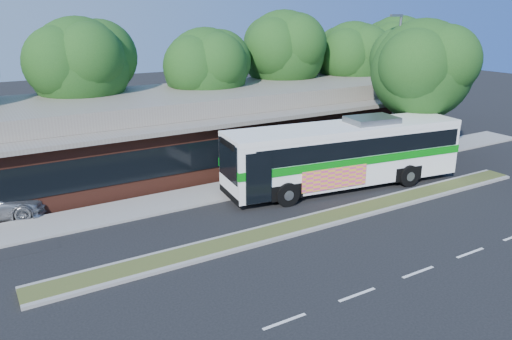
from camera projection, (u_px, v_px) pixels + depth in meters
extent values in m
plane|color=black|center=(332.00, 225.00, 22.63)|extent=(120.00, 120.00, 0.00)
cube|color=#444A1F|center=(324.00, 219.00, 23.09)|extent=(26.00, 1.10, 0.15)
cube|color=gray|center=(259.00, 184.00, 27.83)|extent=(44.00, 2.60, 0.12)
cube|color=#54251A|center=(207.00, 133.00, 32.75)|extent=(32.00, 10.00, 3.20)
cube|color=gray|center=(206.00, 107.00, 32.22)|extent=(33.20, 11.20, 0.24)
cube|color=gray|center=(206.00, 97.00, 32.03)|extent=(30.00, 8.00, 1.00)
cube|color=black|center=(245.00, 149.00, 28.61)|extent=(30.00, 0.06, 1.60)
cylinder|color=slate|center=(395.00, 91.00, 30.85)|extent=(0.16, 0.16, 9.00)
cube|color=slate|center=(397.00, 15.00, 29.28)|extent=(0.90, 0.18, 0.14)
cylinder|color=black|center=(86.00, 129.00, 31.62)|extent=(0.44, 0.44, 4.20)
sphere|color=#173C14|center=(80.00, 67.00, 30.42)|extent=(6.00, 6.00, 6.00)
sphere|color=#173C14|center=(99.00, 57.00, 31.30)|extent=(4.68, 4.68, 4.68)
cylinder|color=black|center=(207.00, 121.00, 34.78)|extent=(0.44, 0.44, 3.78)
sphere|color=#173C14|center=(206.00, 70.00, 33.69)|extent=(5.60, 5.60, 5.60)
sphere|color=#173C14|center=(219.00, 61.00, 34.51)|extent=(4.37, 4.37, 4.37)
cylinder|color=black|center=(283.00, 105.00, 38.93)|extent=(0.44, 0.44, 4.41)
sphere|color=#173C14|center=(284.00, 52.00, 37.69)|extent=(6.20, 6.20, 6.20)
sphere|color=#173C14|center=(295.00, 44.00, 38.60)|extent=(4.84, 4.84, 4.84)
cylinder|color=black|center=(350.00, 104.00, 41.14)|extent=(0.44, 0.44, 3.86)
sphere|color=#173C14|center=(352.00, 58.00, 40.01)|extent=(5.80, 5.80, 5.80)
sphere|color=#173C14|center=(361.00, 51.00, 40.87)|extent=(4.52, 4.52, 4.52)
cylinder|color=black|center=(393.00, 94.00, 44.86)|extent=(0.44, 0.44, 4.12)
sphere|color=#173C14|center=(397.00, 51.00, 43.67)|extent=(6.00, 6.00, 6.00)
sphere|color=#173C14|center=(405.00, 44.00, 44.56)|extent=(4.68, 4.68, 4.68)
cube|color=white|center=(344.00, 153.00, 27.01)|extent=(13.60, 4.63, 3.07)
cube|color=black|center=(350.00, 141.00, 26.95)|extent=(12.55, 4.54, 0.92)
cube|color=white|center=(345.00, 128.00, 26.58)|extent=(13.62, 4.66, 0.29)
cube|color=#057F10|center=(344.00, 155.00, 27.04)|extent=(13.67, 4.71, 0.42)
cube|color=black|center=(228.00, 160.00, 24.40)|extent=(0.41, 2.48, 1.90)
cube|color=black|center=(442.00, 129.00, 29.29)|extent=(0.38, 2.31, 1.23)
cube|color=#EB4582|center=(335.00, 178.00, 25.44)|extent=(3.75, 0.57, 1.11)
cube|color=slate|center=(372.00, 120.00, 27.12)|extent=(2.88, 2.13, 0.33)
cylinder|color=black|center=(287.00, 194.00, 24.65)|extent=(1.27, 0.56, 1.22)
cylinder|color=black|center=(264.00, 178.00, 27.09)|extent=(1.27, 0.56, 1.22)
cylinder|color=black|center=(408.00, 176.00, 27.43)|extent=(1.27, 0.56, 1.22)
cylinder|color=black|center=(378.00, 162.00, 29.87)|extent=(1.27, 0.56, 1.22)
cylinder|color=black|center=(416.00, 131.00, 31.74)|extent=(0.44, 0.44, 3.95)
sphere|color=#173C14|center=(422.00, 70.00, 30.57)|extent=(6.16, 6.16, 6.16)
sphere|color=#173C14|center=(432.00, 60.00, 31.47)|extent=(4.80, 4.80, 4.80)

